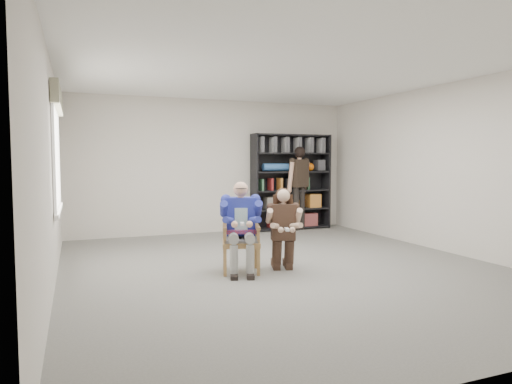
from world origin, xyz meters
name	(u,v)px	position (x,y,z in m)	size (l,w,h in m)	color
room_shell	(285,170)	(0.00, 0.00, 1.40)	(6.00, 7.00, 2.80)	silver
floor	(285,268)	(0.00, 0.00, 0.00)	(6.00, 7.00, 0.01)	slate
window_left	(58,153)	(-2.95, 1.00, 1.63)	(0.16, 2.00, 1.75)	silver
armchair	(241,237)	(-0.66, 0.00, 0.48)	(0.56, 0.54, 0.96)	#A37242
seated_man	(241,227)	(-0.66, 0.00, 0.63)	(0.54, 0.75, 1.25)	navy
kneeling_woman	(283,229)	(-0.08, -0.12, 0.57)	(0.48, 0.77, 1.15)	#342218
bookshelf	(291,182)	(1.70, 3.28, 1.05)	(1.80, 0.38, 2.10)	black
standing_man	(299,189)	(1.82, 3.12, 0.91)	(0.56, 0.31, 1.82)	black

